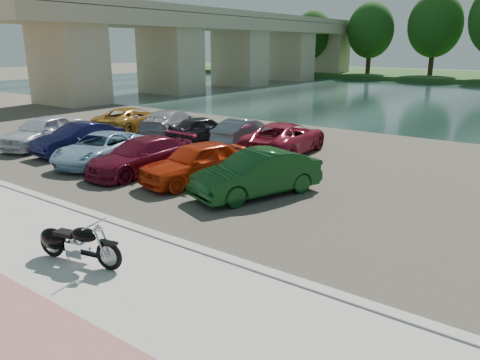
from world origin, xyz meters
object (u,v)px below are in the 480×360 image
Objects in this scene: car_1 at (79,139)px; car_2 at (101,148)px; car_0 at (42,132)px; motorcycle at (72,242)px.

car_1 is 0.90× the size of car_2.
car_0 is 0.98× the size of car_2.
car_0 is 1.08× the size of car_1.
car_0 reaches higher than car_2.
car_0 reaches higher than car_1.
car_0 is 4.97m from car_2.
car_0 is (-12.23, 6.75, 0.25)m from motorcycle.
car_0 is at bearing 138.72° from motorcycle.
motorcycle is 11.93m from car_1.
car_1 reaches higher than motorcycle.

